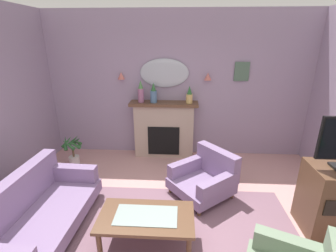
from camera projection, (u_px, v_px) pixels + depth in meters
wall_back at (178, 86)px, 4.91m from camera, size 6.23×0.10×2.88m
patterned_rug at (172, 249)px, 2.88m from camera, size 3.20×2.40×0.01m
fireplace at (164, 130)px, 5.02m from camera, size 1.36×0.36×1.16m
mantel_vase_left at (141, 92)px, 4.75m from camera, size 0.12×0.12×0.43m
mantel_vase_right at (154, 94)px, 4.74m from camera, size 0.13×0.13×0.39m
mantel_vase_centre at (189, 96)px, 4.71m from camera, size 0.13×0.13×0.33m
wall_mirror at (164, 73)px, 4.76m from camera, size 0.96×0.06×0.56m
wall_sconce_left at (121, 76)px, 4.78m from camera, size 0.14×0.14×0.14m
wall_sconce_right at (208, 76)px, 4.69m from camera, size 0.14×0.14×0.14m
framed_picture at (242, 72)px, 4.68m from camera, size 0.28×0.03×0.36m
coffee_table at (146, 220)px, 2.80m from camera, size 1.10×0.60×0.45m
floral_couch at (36, 210)px, 3.05m from camera, size 0.92×1.75×0.76m
armchair_by_coffee_table at (206, 177)px, 3.82m from camera, size 1.14×1.14×0.71m
potted_plant_small_fern at (73, 150)px, 4.70m from camera, size 0.38×0.40×0.61m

